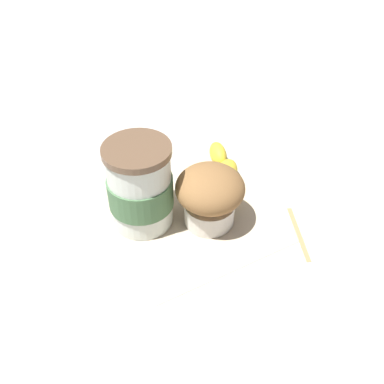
{
  "coord_description": "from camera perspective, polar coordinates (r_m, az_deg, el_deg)",
  "views": [
    {
      "loc": [
        -0.35,
        -0.36,
        0.49
      ],
      "look_at": [
        0.0,
        0.0,
        0.05
      ],
      "focal_mm": 42.0,
      "sensor_mm": 36.0,
      "label": 1
    }
  ],
  "objects": [
    {
      "name": "muffin",
      "position": [
        0.65,
        2.29,
        -0.28
      ],
      "size": [
        0.1,
        0.1,
        0.09
      ],
      "color": "white",
      "rests_on": "paper_napkin"
    },
    {
      "name": "paper_napkin",
      "position": [
        0.7,
        0.0,
        -3.09
      ],
      "size": [
        0.3,
        0.3,
        0.0
      ],
      "primitive_type": "cube",
      "rotation": [
        0.0,
        0.0,
        -0.27
      ],
      "color": "beige",
      "rests_on": "ground_plane"
    },
    {
      "name": "wooden_stirrer",
      "position": [
        0.69,
        13.38,
        -5.13
      ],
      "size": [
        0.07,
        0.09,
        0.0
      ],
      "primitive_type": "cube",
      "rotation": [
        0.0,
        0.0,
        0.89
      ],
      "color": "tan",
      "rests_on": "ground_plane"
    },
    {
      "name": "coffee_cup",
      "position": [
        0.65,
        -6.6,
        0.64
      ],
      "size": [
        0.1,
        0.1,
        0.13
      ],
      "color": "silver",
      "rests_on": "paper_napkin"
    },
    {
      "name": "banana",
      "position": [
        0.75,
        3.81,
        2.43
      ],
      "size": [
        0.13,
        0.12,
        0.04
      ],
      "color": "yellow",
      "rests_on": "paper_napkin"
    },
    {
      "name": "ground_plane",
      "position": [
        0.7,
        0.0,
        -3.13
      ],
      "size": [
        3.0,
        3.0,
        0.0
      ],
      "primitive_type": "plane",
      "color": "beige"
    }
  ]
}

